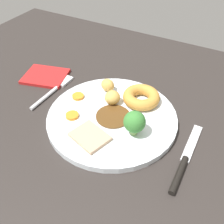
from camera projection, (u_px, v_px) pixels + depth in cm
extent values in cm
cube|color=#2B2623|center=(113.00, 120.00, 60.56)|extent=(120.00, 84.00, 3.60)
cylinder|color=white|center=(112.00, 118.00, 57.56)|extent=(28.43, 28.43, 1.40)
cylinder|color=#563819|center=(113.00, 116.00, 56.67)|extent=(7.56, 7.56, 0.30)
cube|color=tan|center=(88.00, 136.00, 51.99)|extent=(8.46, 7.53, 0.80)
torus|color=#C68938|center=(141.00, 97.00, 59.82)|extent=(8.50, 8.50, 2.59)
ellipsoid|color=tan|center=(112.00, 97.00, 59.32)|extent=(3.87, 4.00, 3.09)
ellipsoid|color=tan|center=(108.00, 85.00, 62.88)|extent=(3.92, 3.38, 3.09)
cylinder|color=orange|center=(72.00, 115.00, 56.59)|extent=(2.80, 2.80, 0.66)
cylinder|color=orange|center=(77.00, 97.00, 61.40)|extent=(2.74, 2.74, 0.64)
cylinder|color=#8CB766|center=(134.00, 130.00, 52.55)|extent=(1.45, 1.45, 1.65)
sphere|color=#387A33|center=(135.00, 122.00, 50.97)|extent=(4.43, 4.43, 4.43)
cylinder|color=silver|center=(45.00, 98.00, 63.22)|extent=(1.06, 9.51, 0.90)
cube|color=silver|center=(65.00, 81.00, 68.67)|extent=(2.07, 4.53, 0.60)
cylinder|color=black|center=(179.00, 175.00, 46.60)|extent=(1.30, 8.51, 1.20)
cube|color=silver|center=(192.00, 143.00, 52.79)|extent=(1.82, 10.52, 0.40)
cube|color=red|center=(45.00, 76.00, 70.21)|extent=(12.98, 11.58, 0.80)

